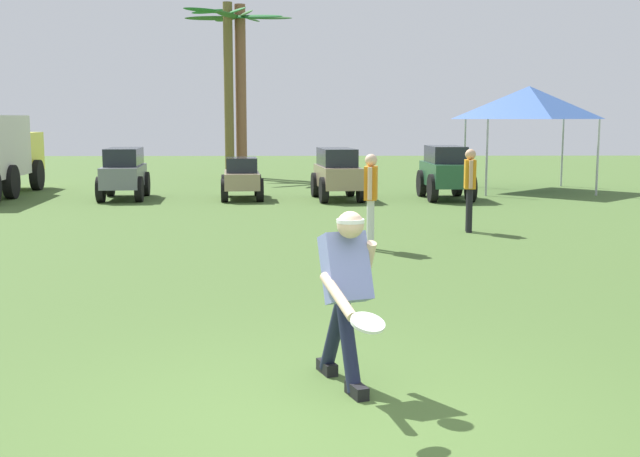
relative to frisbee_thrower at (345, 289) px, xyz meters
name	(u,v)px	position (x,y,z in m)	size (l,w,h in m)	color
ground_plane	(322,424)	(-0.20, -0.78, -0.80)	(80.00, 80.00, 0.00)	#44612C
frisbee_thrower	(345,289)	(0.00, 0.00, 0.00)	(0.48, 1.11, 1.43)	#191E38
frisbee_in_flight	(368,323)	(0.11, -0.87, -0.04)	(0.33, 0.32, 0.11)	white
teammate_midfield	(371,192)	(0.75, 6.73, 0.14)	(0.25, 0.50, 1.56)	silver
teammate_deep	(470,182)	(2.77, 8.74, 0.14)	(0.24, 0.50, 1.56)	black
parked_car_slot_a	(124,172)	(-5.12, 15.13, -0.08)	(1.35, 2.48, 1.34)	slate
parked_car_slot_b	(242,178)	(-1.99, 15.01, -0.24)	(1.28, 2.27, 1.10)	#998466
parked_car_slot_c	(337,172)	(0.53, 14.85, -0.08)	(1.40, 2.50, 1.34)	#998466
parked_car_slot_d	(445,171)	(3.39, 14.89, -0.06)	(1.24, 2.38, 1.40)	#235133
palm_tree_far_left	(229,76)	(-3.02, 22.73, 2.80)	(3.42, 2.95, 6.15)	brown
palm_tree_left_of_centre	(240,78)	(-2.63, 23.02, 2.74)	(3.86, 3.56, 6.12)	brown
event_tent	(529,103)	(6.21, 17.31, 1.77)	(3.22, 3.22, 3.05)	#B2B5BA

